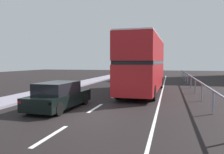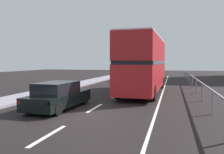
# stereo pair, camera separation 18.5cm
# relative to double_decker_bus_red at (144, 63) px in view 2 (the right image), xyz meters

# --- Properties ---
(ground_plane) EXTENTS (74.85, 120.00, 0.10)m
(ground_plane) POSITION_rel_double_decker_bus_red_xyz_m (-1.80, -8.21, -2.40)
(ground_plane) COLOR black
(lane_paint_markings) EXTENTS (3.37, 46.00, 0.01)m
(lane_paint_markings) POSITION_rel_double_decker_bus_red_xyz_m (0.12, 0.60, -2.35)
(lane_paint_markings) COLOR silver
(lane_paint_markings) RESTS_ON ground
(bridge_side_railing) EXTENTS (0.10, 42.00, 1.15)m
(bridge_side_railing) POSITION_rel_double_decker_bus_red_xyz_m (4.00, 0.79, -1.42)
(bridge_side_railing) COLOR gray
(bridge_side_railing) RESTS_ON ground
(double_decker_bus_red) EXTENTS (2.83, 10.53, 4.39)m
(double_decker_bus_red) POSITION_rel_double_decker_bus_red_xyz_m (0.00, 0.00, 0.00)
(double_decker_bus_red) COLOR #AC1B1F
(double_decker_bus_red) RESTS_ON ground
(hatchback_car_near) EXTENTS (1.93, 4.48, 1.41)m
(hatchback_car_near) POSITION_rel_double_decker_bus_red_xyz_m (-3.59, -7.41, -1.67)
(hatchback_car_near) COLOR black
(hatchback_car_near) RESTS_ON ground
(sedan_car_ahead) EXTENTS (1.88, 4.31, 1.31)m
(sedan_car_ahead) POSITION_rel_double_decker_bus_red_xyz_m (-3.69, 11.23, -1.71)
(sedan_car_ahead) COLOR #1A2A3A
(sedan_car_ahead) RESTS_ON ground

